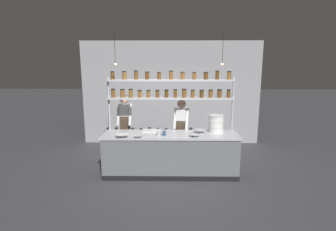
# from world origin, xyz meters

# --- Properties ---
(ground_plane) EXTENTS (40.00, 40.00, 0.00)m
(ground_plane) POSITION_xyz_m (0.00, 0.00, 0.00)
(ground_plane) COLOR #3D3D42
(back_wall) EXTENTS (5.35, 0.12, 3.08)m
(back_wall) POSITION_xyz_m (0.00, 2.41, 1.54)
(back_wall) COLOR #939399
(back_wall) RESTS_ON ground_plane
(prep_counter) EXTENTS (2.95, 0.76, 0.92)m
(prep_counter) POSITION_xyz_m (0.00, -0.00, 0.46)
(prep_counter) COLOR slate
(prep_counter) RESTS_ON ground_plane
(spice_shelf_unit) EXTENTS (2.83, 0.28, 2.27)m
(spice_shelf_unit) POSITION_xyz_m (-0.00, 0.33, 1.82)
(spice_shelf_unit) COLOR #B7BABF
(spice_shelf_unit) RESTS_ON ground_plane
(chef_left) EXTENTS (0.37, 0.30, 1.68)m
(chef_left) POSITION_xyz_m (-1.13, 0.80, 0.97)
(chef_left) COLOR black
(chef_left) RESTS_ON ground_plane
(chef_center) EXTENTS (0.40, 0.33, 1.59)m
(chef_center) POSITION_xyz_m (0.25, 0.58, 0.91)
(chef_center) COLOR black
(chef_center) RESTS_ON ground_plane
(container_stack) EXTENTS (0.35, 0.35, 0.39)m
(container_stack) POSITION_xyz_m (1.01, 0.18, 1.11)
(container_stack) COLOR white
(container_stack) RESTS_ON prep_counter
(cutting_board) EXTENTS (0.40, 0.26, 0.02)m
(cutting_board) POSITION_xyz_m (-0.43, 0.24, 0.93)
(cutting_board) COLOR silver
(cutting_board) RESTS_ON prep_counter
(prep_bowl_near_left) EXTENTS (0.21, 0.21, 0.06)m
(prep_bowl_near_left) POSITION_xyz_m (0.51, -0.23, 0.95)
(prep_bowl_near_left) COLOR #B2B7BC
(prep_bowl_near_left) RESTS_ON prep_counter
(prep_bowl_center_front) EXTENTS (0.27, 0.27, 0.08)m
(prep_bowl_center_front) POSITION_xyz_m (-0.99, -0.31, 0.96)
(prep_bowl_center_front) COLOR white
(prep_bowl_center_front) RESTS_ON prep_counter
(prep_bowl_center_back) EXTENTS (0.26, 0.26, 0.07)m
(prep_bowl_center_back) POSITION_xyz_m (0.65, 0.09, 0.96)
(prep_bowl_center_back) COLOR #B2B7BC
(prep_bowl_center_back) RESTS_ON prep_counter
(prep_bowl_near_right) EXTENTS (0.18, 0.18, 0.05)m
(prep_bowl_near_right) POSITION_xyz_m (-0.67, -0.31, 0.94)
(prep_bowl_near_right) COLOR #B2B7BC
(prep_bowl_near_right) RESTS_ON prep_counter
(serving_cup_front) EXTENTS (0.09, 0.09, 0.09)m
(serving_cup_front) POSITION_xyz_m (-0.26, -0.13, 0.96)
(serving_cup_front) COLOR #B2B7BC
(serving_cup_front) RESTS_ON prep_counter
(serving_cup_by_board) EXTENTS (0.08, 0.08, 0.10)m
(serving_cup_by_board) POSITION_xyz_m (-0.13, -0.13, 0.97)
(serving_cup_by_board) COLOR #334C70
(serving_cup_by_board) RESTS_ON prep_counter
(pendant_light_row) EXTENTS (2.28, 0.07, 0.67)m
(pendant_light_row) POSITION_xyz_m (-0.04, 0.00, 2.43)
(pendant_light_row) COLOR black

